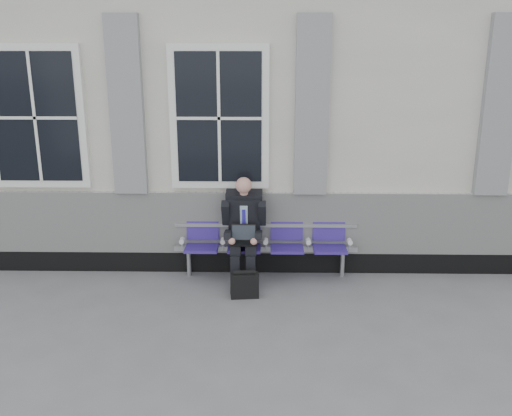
{
  "coord_description": "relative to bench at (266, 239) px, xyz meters",
  "views": [
    {
      "loc": [
        0.99,
        -6.28,
        3.31
      ],
      "look_at": [
        0.86,
        0.9,
        1.14
      ],
      "focal_mm": 40.0,
      "sensor_mm": 36.0,
      "label": 1
    }
  ],
  "objects": [
    {
      "name": "businessman",
      "position": [
        -0.3,
        -0.14,
        0.25
      ],
      "size": [
        0.61,
        0.82,
        1.49
      ],
      "color": "black",
      "rests_on": "ground"
    },
    {
      "name": "bench",
      "position": [
        0.0,
        0.0,
        0.0
      ],
      "size": [
        2.6,
        0.47,
        0.91
      ],
      "color": "#9EA0A3",
      "rests_on": "ground"
    },
    {
      "name": "ground",
      "position": [
        -0.99,
        -1.32,
        -0.55
      ],
      "size": [
        70.0,
        70.0,
        0.0
      ],
      "primitive_type": "plane",
      "color": "slate",
      "rests_on": "ground"
    },
    {
      "name": "station_building",
      "position": [
        -1.01,
        2.15,
        1.67
      ],
      "size": [
        14.4,
        4.4,
        4.49
      ],
      "color": "silver",
      "rests_on": "ground"
    },
    {
      "name": "briefcase",
      "position": [
        -0.27,
        -0.72,
        -0.38
      ],
      "size": [
        0.38,
        0.19,
        0.38
      ],
      "color": "black",
      "rests_on": "ground"
    }
  ]
}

